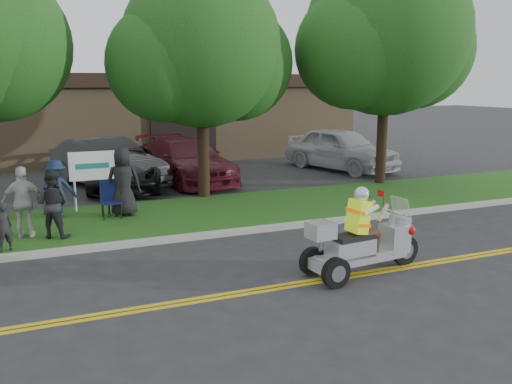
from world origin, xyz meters
name	(u,v)px	position (x,y,z in m)	size (l,w,h in m)	color
ground	(293,274)	(0.00, 0.00, 0.00)	(120.00, 120.00, 0.00)	#28282B
centerline_near	(307,284)	(0.00, -0.58, 0.01)	(60.00, 0.10, 0.01)	gold
centerline_far	(303,281)	(0.00, -0.42, 0.01)	(60.00, 0.10, 0.01)	gold
curb	(236,232)	(0.00, 3.05, 0.06)	(60.00, 0.25, 0.12)	#A8A89E
grass_verge	(209,213)	(0.00, 5.20, 0.06)	(60.00, 4.00, 0.10)	#274E14
commercial_building	(162,114)	(2.00, 18.98, 2.01)	(18.00, 8.20, 4.00)	#9E7F5B
tree_mid	(203,54)	(0.55, 7.23, 4.43)	(5.88, 4.80, 7.05)	#332114
tree_right	(387,40)	(7.06, 7.03, 5.03)	(6.86, 5.60, 8.07)	#332114
business_sign	(92,169)	(-2.90, 6.60, 1.26)	(1.25, 0.06, 1.75)	silver
trike_scooter	(361,244)	(1.21, -0.46, 0.60)	(2.62, 0.92, 1.71)	black
lawn_chair_a	(111,197)	(-2.59, 5.56, 0.65)	(0.53, 0.55, 0.97)	black
lawn_chair_b	(117,195)	(-2.39, 5.74, 0.64)	(0.59, 0.61, 0.96)	black
spectator_adult_mid	(53,204)	(-4.08, 4.11, 0.89)	(0.77, 0.60, 1.58)	black
spectator_adult_right	(24,202)	(-4.68, 4.35, 0.93)	(0.97, 0.40, 1.65)	#BBBCB5
spectator_chair_a	(56,189)	(-3.90, 6.05, 0.87)	(0.99, 0.57, 1.53)	#1A2848
spectator_chair_b	(123,182)	(-2.23, 5.60, 1.03)	(0.90, 0.59, 1.84)	black
child_left	(3,227)	(-5.10, 3.40, 0.63)	(0.39, 0.25, 1.06)	black
parked_car_left	(107,163)	(-2.00, 10.45, 0.85)	(1.80, 5.16, 1.70)	#343437
parked_car_mid	(125,168)	(-1.44, 10.03, 0.71)	(2.34, 5.08, 1.41)	black
parked_car_right	(186,160)	(0.80, 10.35, 0.80)	(2.24, 5.51, 1.60)	#551421
parked_car_far_right	(341,149)	(7.53, 10.54, 0.89)	(2.10, 5.23, 1.78)	#B1B3B9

